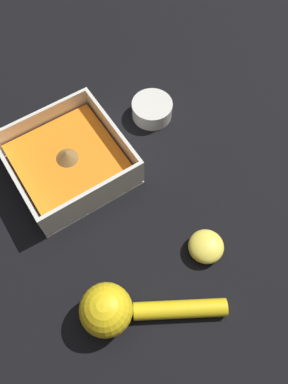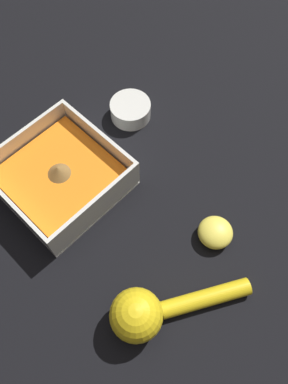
% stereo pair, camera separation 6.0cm
% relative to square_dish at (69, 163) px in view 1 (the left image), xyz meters
% --- Properties ---
extents(ground_plane, '(4.00, 4.00, 0.00)m').
position_rel_square_dish_xyz_m(ground_plane, '(0.03, -0.03, -0.02)').
color(ground_plane, black).
extents(square_dish, '(0.19, 0.19, 0.07)m').
position_rel_square_dish_xyz_m(square_dish, '(0.00, 0.00, 0.00)').
color(square_dish, silver).
rests_on(square_dish, ground_plane).
extents(spice_bowl, '(0.08, 0.08, 0.03)m').
position_rel_square_dish_xyz_m(spice_bowl, '(0.19, 0.02, -0.01)').
color(spice_bowl, silver).
rests_on(spice_bowl, ground_plane).
extents(lemon_squeezer, '(0.19, 0.14, 0.07)m').
position_rel_square_dish_xyz_m(lemon_squeezer, '(-0.06, -0.26, 0.01)').
color(lemon_squeezer, yellow).
rests_on(lemon_squeezer, ground_plane).
extents(lemon_half, '(0.06, 0.06, 0.03)m').
position_rel_square_dish_xyz_m(lemon_half, '(0.11, -0.25, -0.01)').
color(lemon_half, '#EFDB4C').
rests_on(lemon_half, ground_plane).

